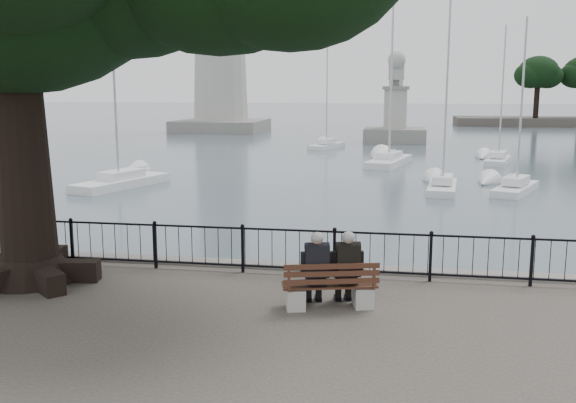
% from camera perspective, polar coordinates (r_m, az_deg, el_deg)
% --- Properties ---
extents(harbor, '(260.00, 260.00, 1.20)m').
position_cam_1_polar(harbor, '(14.57, 0.33, -7.82)').
color(harbor, slate).
rests_on(harbor, ground).
extents(railing, '(22.06, 0.06, 1.00)m').
position_cam_1_polar(railing, '(13.80, 0.00, -4.26)').
color(railing, black).
rests_on(railing, ground).
extents(bench, '(1.80, 0.93, 0.91)m').
position_cam_1_polar(bench, '(11.81, 3.73, -7.99)').
color(bench, '#A09E96').
rests_on(bench, ground).
extents(person_left, '(0.53, 0.78, 1.44)m').
position_cam_1_polar(person_left, '(11.77, 2.50, -6.28)').
color(person_left, black).
rests_on(person_left, ground).
extents(person_right, '(0.53, 0.78, 1.44)m').
position_cam_1_polar(person_right, '(11.85, 5.22, -6.19)').
color(person_right, black).
rests_on(person_right, ground).
extents(lighthouse, '(9.87, 9.87, 30.23)m').
position_cam_1_polar(lighthouse, '(75.85, -6.10, 15.87)').
color(lighthouse, slate).
rests_on(lighthouse, ground).
extents(lion_monument, '(5.59, 5.59, 8.35)m').
position_cam_1_polar(lion_monument, '(60.70, 9.49, 7.18)').
color(lion_monument, slate).
rests_on(lion_monument, ground).
extents(sailboat_a, '(3.31, 6.11, 10.37)m').
position_cam_1_polar(sailboat_a, '(33.71, -14.58, 1.76)').
color(sailboat_a, white).
rests_on(sailboat_a, ground).
extents(sailboat_c, '(1.74, 4.73, 9.80)m').
position_cam_1_polar(sailboat_c, '(32.15, 13.56, 1.45)').
color(sailboat_c, white).
rests_on(sailboat_c, ground).
extents(sailboat_d, '(2.93, 4.73, 8.35)m').
position_cam_1_polar(sailboat_d, '(32.74, 19.57, 1.24)').
color(sailboat_d, white).
rests_on(sailboat_d, ground).
extents(sailboat_f, '(3.06, 6.42, 11.80)m').
position_cam_1_polar(sailboat_f, '(42.53, 8.97, 3.66)').
color(sailboat_f, white).
rests_on(sailboat_f, ground).
extents(sailboat_g, '(2.38, 4.80, 9.14)m').
position_cam_1_polar(sailboat_g, '(45.28, 18.16, 3.63)').
color(sailboat_g, white).
rests_on(sailboat_g, ground).
extents(sailboat_h, '(2.78, 4.84, 10.01)m').
position_cam_1_polar(sailboat_h, '(53.94, 3.46, 5.09)').
color(sailboat_h, white).
rests_on(sailboat_h, ground).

